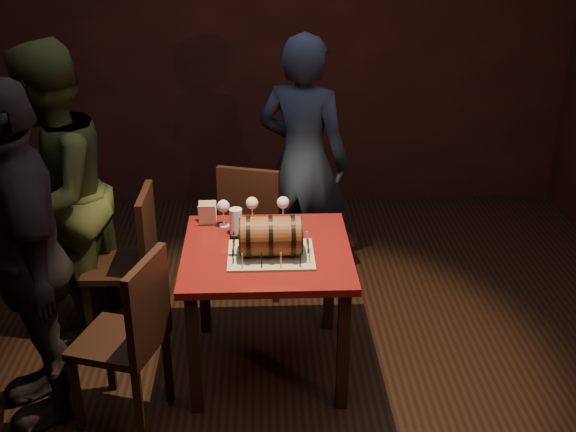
{
  "coord_description": "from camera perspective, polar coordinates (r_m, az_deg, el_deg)",
  "views": [
    {
      "loc": [
        -0.07,
        -3.37,
        2.51
      ],
      "look_at": [
        0.07,
        0.05,
        0.95
      ],
      "focal_mm": 45.0,
      "sensor_mm": 36.0,
      "label": 1
    }
  ],
  "objects": [
    {
      "name": "menu_card",
      "position": [
        4.14,
        -6.38,
        0.15
      ],
      "size": [
        0.1,
        0.05,
        0.13
      ],
      "primitive_type": null,
      "color": "white",
      "rests_on": "pub_table"
    },
    {
      "name": "person_left_front",
      "position": [
        3.71,
        -20.06,
        -3.06
      ],
      "size": [
        0.82,
        1.13,
        1.77
      ],
      "primitive_type": "imported",
      "rotation": [
        0.0,
        0.0,
        -1.15
      ],
      "color": "black",
      "rests_on": "ground"
    },
    {
      "name": "birthday_candles",
      "position": [
        3.77,
        -1.36,
        -2.47
      ],
      "size": [
        0.4,
        0.3,
        0.09
      ],
      "color": "#F0E48F",
      "rests_on": "cake_board"
    },
    {
      "name": "cake_board",
      "position": [
        3.79,
        -1.36,
        -3.09
      ],
      "size": [
        0.45,
        0.35,
        0.01
      ],
      "primitive_type": "cube",
      "color": "#ACA48A",
      "rests_on": "pub_table"
    },
    {
      "name": "chair_left_rear",
      "position": [
        4.38,
        -12.2,
        -3.11
      ],
      "size": [
        0.41,
        0.41,
        0.93
      ],
      "color": "black",
      "rests_on": "ground"
    },
    {
      "name": "pub_table",
      "position": [
        3.91,
        -1.67,
        -4.06
      ],
      "size": [
        0.9,
        0.9,
        0.75
      ],
      "color": "#540E0F",
      "rests_on": "ground"
    },
    {
      "name": "room_shell",
      "position": [
        3.55,
        -1.12,
        6.27
      ],
      "size": [
        5.04,
        5.04,
        2.8
      ],
      "color": "black",
      "rests_on": "ground"
    },
    {
      "name": "chair_left_front",
      "position": [
        3.67,
        -12.2,
        -8.92
      ],
      "size": [
        0.5,
        0.5,
        0.93
      ],
      "color": "black",
      "rests_on": "ground"
    },
    {
      "name": "chair_back",
      "position": [
        4.71,
        -2.74,
        -0.49
      ],
      "size": [
        0.5,
        0.5,
        0.93
      ],
      "color": "black",
      "rests_on": "ground"
    },
    {
      "name": "wine_glass_left",
      "position": [
        4.09,
        -5.13,
        0.69
      ],
      "size": [
        0.07,
        0.07,
        0.16
      ],
      "color": "silver",
      "rests_on": "pub_table"
    },
    {
      "name": "wine_glass_right",
      "position": [
        4.12,
        -0.4,
        0.98
      ],
      "size": [
        0.07,
        0.07,
        0.16
      ],
      "color": "silver",
      "rests_on": "pub_table"
    },
    {
      "name": "barrel_cake",
      "position": [
        3.74,
        -1.38,
        -1.61
      ],
      "size": [
        0.38,
        0.22,
        0.22
      ],
      "color": "brown",
      "rests_on": "cake_board"
    },
    {
      "name": "person_back",
      "position": [
        4.81,
        1.21,
        4.33
      ],
      "size": [
        0.73,
        0.62,
        1.71
      ],
      "primitive_type": "imported",
      "rotation": [
        0.0,
        0.0,
        2.74
      ],
      "color": "#1C2338",
      "rests_on": "ground"
    },
    {
      "name": "pint_of_ale",
      "position": [
        4.01,
        -4.14,
        -0.47
      ],
      "size": [
        0.07,
        0.07,
        0.15
      ],
      "color": "silver",
      "rests_on": "pub_table"
    },
    {
      "name": "person_left_rear",
      "position": [
        4.36,
        -18.06,
        1.46
      ],
      "size": [
        0.85,
        1.0,
        1.78
      ],
      "primitive_type": "imported",
      "rotation": [
        0.0,
        0.0,
        -1.8
      ],
      "color": "#2E361B",
      "rests_on": "ground"
    },
    {
      "name": "wine_glass_mid",
      "position": [
        4.12,
        -2.86,
        0.93
      ],
      "size": [
        0.07,
        0.07,
        0.16
      ],
      "color": "silver",
      "rests_on": "pub_table"
    }
  ]
}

